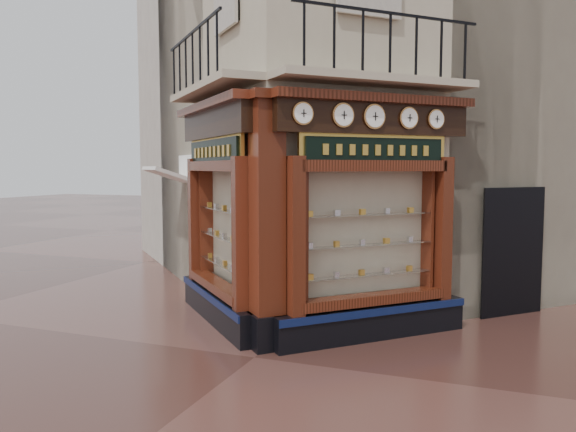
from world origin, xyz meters
The scene contains 16 objects.
ground centered at (0.00, 0.00, 0.00)m, with size 80.00×80.00×0.00m, color #472721.
main_building centered at (0.00, 6.16, 6.00)m, with size 8.00×8.00×12.00m, color #BFB195.
neighbour_left centered at (-2.47, 8.63, 5.50)m, with size 8.00×8.00×11.00m, color beige.
neighbour_right centered at (2.47, 8.63, 5.50)m, with size 8.00×8.00×11.00m, color beige.
shopfront_left centered at (-1.41, 1.57, 1.98)m, with size 2.86×2.86×3.98m.
shopfront_right centered at (1.41, 1.57, 1.98)m, with size 2.86×2.86×3.98m.
corner_pilaster centered at (0.00, 0.50, 1.95)m, with size 0.85×0.85×3.98m.
balcony centered at (0.00, 1.49, 4.22)m, with size 5.94×2.97×1.03m.
clock_a centered at (0.59, 0.48, 3.62)m, with size 0.28×0.28×0.34m.
clock_b centered at (1.07, 0.96, 3.62)m, with size 0.30×0.30×0.38m.
clock_c centered at (1.46, 1.36, 3.62)m, with size 0.31×0.31×0.39m.
clock_d centered at (1.93, 1.82, 3.62)m, with size 0.29×0.29×0.36m.
clock_e centered at (2.31, 2.21, 3.62)m, with size 0.27×0.27×0.33m.
awning centered at (-3.64, 3.43, 0.00)m, with size 1.62×0.97×0.08m, color white, non-canonical shape.
signboard_left centered at (-1.46, 1.51, 3.10)m, with size 2.16×2.16×0.58m.
signboard_right centered at (1.46, 1.51, 3.10)m, with size 1.97×1.97×0.53m.
Camera 1 is at (3.38, -7.43, 2.83)m, focal length 35.00 mm.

